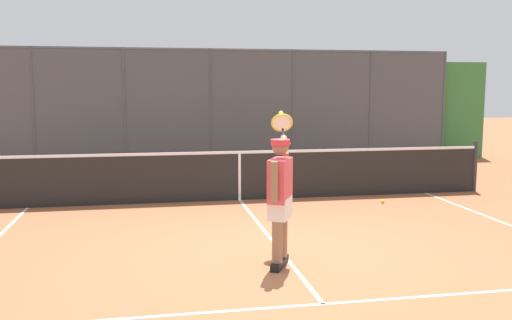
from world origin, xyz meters
name	(u,v)px	position (x,y,z in m)	size (l,w,h in m)	color
ground_plane	(284,256)	(0.00, 0.00, 0.00)	(60.00, 60.00, 0.00)	#A8603D
court_line_markings	(331,314)	(0.00, 1.94, 0.00)	(7.87, 9.83, 0.01)	white
fence_backdrop	(209,112)	(0.00, -9.41, 1.46)	(17.11, 1.37, 3.25)	#474C51
tennis_net	(239,175)	(0.00, -3.72, 0.49)	(10.11, 0.09, 1.07)	#2D2D2D
tennis_player	(280,193)	(0.15, 0.39, 0.91)	(0.57, 1.31, 1.86)	black
tennis_ball_near_net	(383,201)	(-2.62, -2.91, 0.03)	(0.07, 0.07, 0.07)	#C1D138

